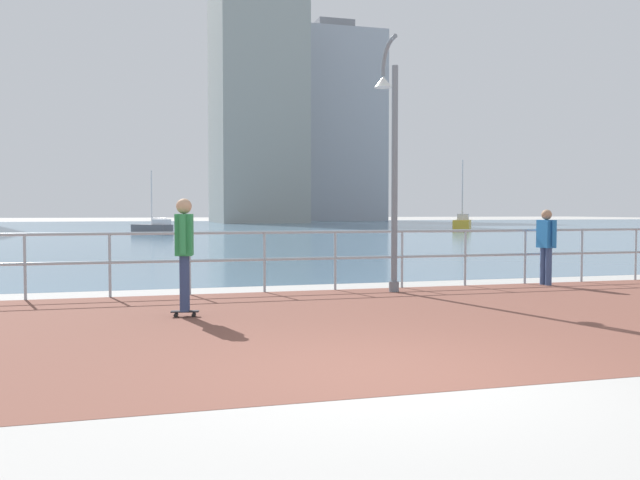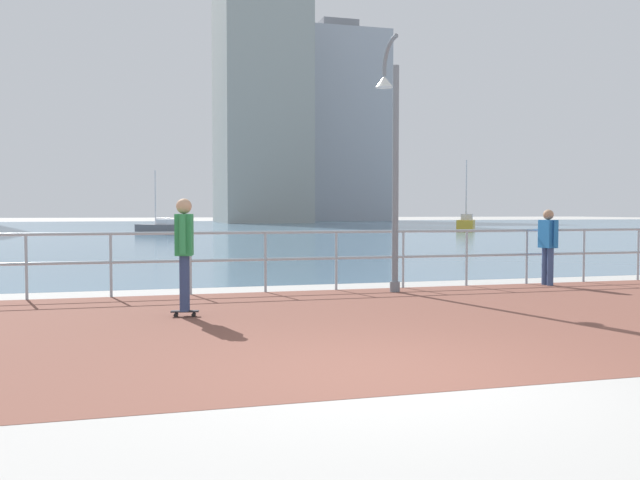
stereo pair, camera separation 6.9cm
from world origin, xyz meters
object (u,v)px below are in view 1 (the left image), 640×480
at_px(skateboarder, 184,246).
at_px(bystander, 546,241).
at_px(lamppost, 391,151).
at_px(sailboat_white, 153,228).
at_px(sailboat_gray, 462,224).

relative_size(skateboarder, bystander, 1.10).
distance_m(lamppost, sailboat_white, 33.36).
relative_size(lamppost, sailboat_white, 1.16).
relative_size(lamppost, skateboarder, 2.83).
xyz_separation_m(lamppost, sailboat_white, (-3.67, 33.08, -2.29)).
bearing_deg(lamppost, bystander, 1.26).
xyz_separation_m(lamppost, bystander, (3.49, 0.08, -1.77)).
height_order(lamppost, bystander, lamppost).
xyz_separation_m(lamppost, sailboat_gray, (19.56, 34.69, -2.17)).
bearing_deg(skateboarder, sailboat_gray, 57.37).
xyz_separation_m(bystander, sailboat_white, (-7.16, 33.01, -0.52)).
height_order(bystander, sailboat_gray, sailboat_gray).
bearing_deg(bystander, lamppost, -178.74).
bearing_deg(sailboat_white, sailboat_gray, 3.95).
relative_size(sailboat_gray, sailboat_white, 1.30).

